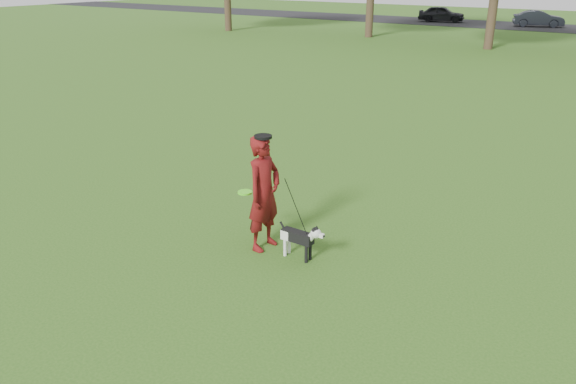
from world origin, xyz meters
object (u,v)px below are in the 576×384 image
Objects in this scene: car_left at (442,14)px; car_mid at (539,19)px; man at (264,193)px; dog at (301,237)px.

car_mid is (7.48, 0.00, -0.03)m from car_left.
car_mid is (-4.22, 40.27, -0.31)m from man.
man reaches higher than dog.
car_mid is at bearing -103.76° from car_left.
car_left is (-11.70, 40.27, -0.28)m from man.
dog is 0.22× the size of car_left.
man is at bearing 178.91° from dog.
man is at bearing 168.26° from car_mid.
man is 40.49m from car_mid.
man is at bearing -177.55° from car_left.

